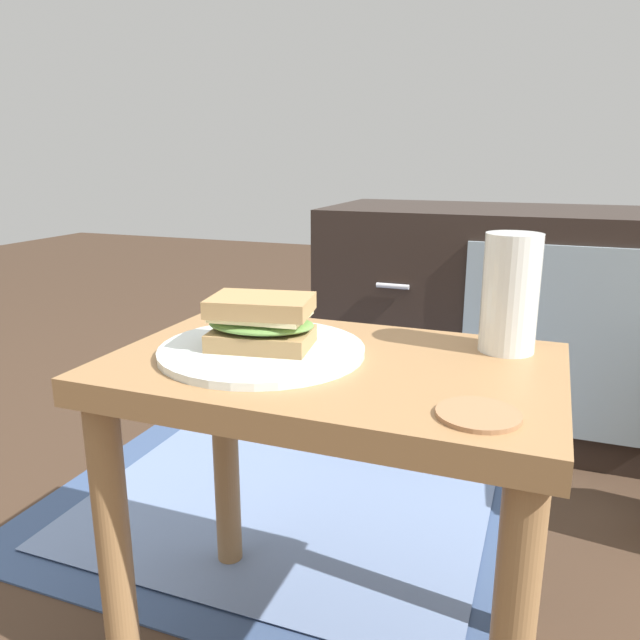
% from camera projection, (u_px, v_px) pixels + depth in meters
% --- Properties ---
extents(side_table, '(0.56, 0.36, 0.46)m').
position_uv_depth(side_table, '(332.00, 426.00, 0.79)').
color(side_table, olive).
rests_on(side_table, ground).
extents(tv_cabinet, '(0.96, 0.46, 0.58)m').
position_uv_depth(tv_cabinet, '(510.00, 320.00, 1.61)').
color(tv_cabinet, black).
rests_on(tv_cabinet, ground).
extents(area_rug, '(0.98, 0.76, 0.01)m').
position_uv_depth(area_rug, '(284.00, 507.00, 1.27)').
color(area_rug, '#384C72').
rests_on(area_rug, ground).
extents(plate, '(0.27, 0.27, 0.01)m').
position_uv_depth(plate, '(262.00, 350.00, 0.79)').
color(plate, silver).
rests_on(plate, side_table).
extents(sandwich_front, '(0.15, 0.11, 0.07)m').
position_uv_depth(sandwich_front, '(261.00, 322.00, 0.78)').
color(sandwich_front, '#9E7A4C').
rests_on(sandwich_front, plate).
extents(beer_glass, '(0.07, 0.07, 0.15)m').
position_uv_depth(beer_glass, '(510.00, 296.00, 0.79)').
color(beer_glass, silver).
rests_on(beer_glass, side_table).
extents(coaster, '(0.08, 0.08, 0.01)m').
position_uv_depth(coaster, '(478.00, 414.00, 0.60)').
color(coaster, '#996B47').
rests_on(coaster, side_table).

